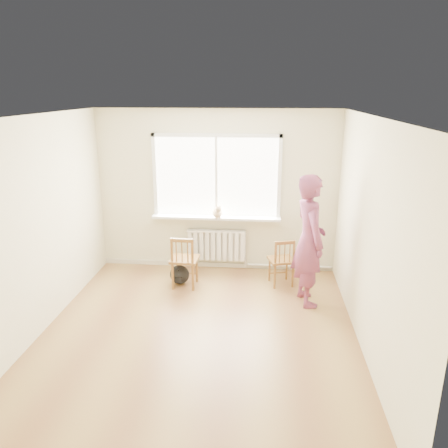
% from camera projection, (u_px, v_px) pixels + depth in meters
% --- Properties ---
extents(floor, '(4.50, 4.50, 0.00)m').
position_uv_depth(floor, '(198.00, 335.00, 5.54)').
color(floor, olive).
rests_on(floor, ground).
extents(ceiling, '(4.50, 4.50, 0.00)m').
position_uv_depth(ceiling, '(194.00, 116.00, 4.74)').
color(ceiling, white).
rests_on(ceiling, back_wall).
extents(back_wall, '(4.00, 0.01, 2.70)m').
position_uv_depth(back_wall, '(217.00, 192.00, 7.28)').
color(back_wall, beige).
rests_on(back_wall, ground).
extents(window, '(2.12, 0.05, 1.42)m').
position_uv_depth(window, '(216.00, 173.00, 7.16)').
color(window, white).
rests_on(window, back_wall).
extents(windowsill, '(2.15, 0.22, 0.04)m').
position_uv_depth(windowsill, '(216.00, 217.00, 7.30)').
color(windowsill, white).
rests_on(windowsill, back_wall).
extents(radiator, '(1.00, 0.12, 0.55)m').
position_uv_depth(radiator, '(216.00, 245.00, 7.46)').
color(radiator, white).
rests_on(radiator, back_wall).
extents(heating_pipe, '(1.40, 0.04, 0.04)m').
position_uv_depth(heating_pipe, '(289.00, 266.00, 7.49)').
color(heating_pipe, silver).
rests_on(heating_pipe, back_wall).
extents(baseboard, '(4.00, 0.03, 0.08)m').
position_uv_depth(baseboard, '(217.00, 265.00, 7.65)').
color(baseboard, beige).
rests_on(baseboard, ground).
extents(chair_left, '(0.43, 0.41, 0.84)m').
position_uv_depth(chair_left, '(184.00, 262.00, 6.77)').
color(chair_left, brown).
rests_on(chair_left, floor).
extents(chair_right, '(0.47, 0.46, 0.78)m').
position_uv_depth(chair_right, '(282.00, 262.00, 6.84)').
color(chair_right, brown).
rests_on(chair_right, floor).
extents(person, '(0.61, 0.78, 1.89)m').
position_uv_depth(person, '(309.00, 241.00, 6.14)').
color(person, '#BA3E5A').
rests_on(person, floor).
extents(cat, '(0.22, 0.37, 0.25)m').
position_uv_depth(cat, '(218.00, 212.00, 7.18)').
color(cat, '#CFB18D').
rests_on(cat, windowsill).
extents(backpack, '(0.37, 0.33, 0.31)m').
position_uv_depth(backpack, '(180.00, 275.00, 6.96)').
color(backpack, black).
rests_on(backpack, floor).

